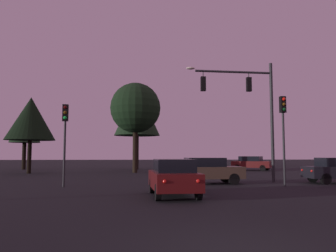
{
  "coord_description": "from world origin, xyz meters",
  "views": [
    {
      "loc": [
        -1.77,
        -6.05,
        1.7
      ],
      "look_at": [
        0.36,
        18.22,
        3.75
      ],
      "focal_mm": 36.42,
      "sensor_mm": 36.0,
      "label": 1
    }
  ],
  "objects_px": {
    "car_nearside_lane": "(173,177)",
    "car_crossing_right": "(207,170)",
    "traffic_light_corner_right": "(65,128)",
    "tree_left_far": "(25,126)",
    "tree_right_cluster": "(135,108)",
    "traffic_signal_mast_arm": "(249,101)",
    "tree_behind_sign": "(31,119)",
    "car_far_lane": "(252,163)",
    "traffic_light_corner_left": "(283,123)",
    "tree_center_horizon": "(137,111)"
  },
  "relations": [
    {
      "from": "traffic_light_corner_left",
      "to": "car_nearside_lane",
      "type": "xyz_separation_m",
      "value": [
        -6.44,
        -3.83,
        -2.64
      ]
    },
    {
      "from": "tree_behind_sign",
      "to": "car_nearside_lane",
      "type": "bearing_deg",
      "value": -57.84
    },
    {
      "from": "car_far_lane",
      "to": "tree_right_cluster",
      "type": "distance_m",
      "value": 14.1
    },
    {
      "from": "car_far_lane",
      "to": "tree_right_cluster",
      "type": "height_order",
      "value": "tree_right_cluster"
    },
    {
      "from": "traffic_light_corner_left",
      "to": "car_far_lane",
      "type": "relative_size",
      "value": 1.1
    },
    {
      "from": "car_nearside_lane",
      "to": "car_crossing_right",
      "type": "relative_size",
      "value": 0.96
    },
    {
      "from": "traffic_light_corner_left",
      "to": "car_far_lane",
      "type": "height_order",
      "value": "traffic_light_corner_left"
    },
    {
      "from": "traffic_light_corner_left",
      "to": "car_nearside_lane",
      "type": "relative_size",
      "value": 1.19
    },
    {
      "from": "car_far_lane",
      "to": "tree_left_far",
      "type": "height_order",
      "value": "tree_left_far"
    },
    {
      "from": "tree_center_horizon",
      "to": "tree_behind_sign",
      "type": "bearing_deg",
      "value": -141.61
    },
    {
      "from": "car_crossing_right",
      "to": "traffic_light_corner_right",
      "type": "bearing_deg",
      "value": -170.73
    },
    {
      "from": "traffic_light_corner_right",
      "to": "tree_left_far",
      "type": "distance_m",
      "value": 23.95
    },
    {
      "from": "traffic_signal_mast_arm",
      "to": "car_far_lane",
      "type": "height_order",
      "value": "traffic_signal_mast_arm"
    },
    {
      "from": "car_far_lane",
      "to": "traffic_light_corner_left",
      "type": "bearing_deg",
      "value": -103.5
    },
    {
      "from": "traffic_signal_mast_arm",
      "to": "car_far_lane",
      "type": "xyz_separation_m",
      "value": [
        5.29,
        15.38,
        -4.29
      ]
    },
    {
      "from": "car_nearside_lane",
      "to": "tree_left_far",
      "type": "height_order",
      "value": "tree_left_far"
    },
    {
      "from": "car_crossing_right",
      "to": "tree_center_horizon",
      "type": "bearing_deg",
      "value": 101.81
    },
    {
      "from": "tree_left_far",
      "to": "traffic_light_corner_left",
      "type": "bearing_deg",
      "value": -47.29
    },
    {
      "from": "tree_behind_sign",
      "to": "car_far_lane",
      "type": "bearing_deg",
      "value": 10.47
    },
    {
      "from": "traffic_light_corner_right",
      "to": "tree_behind_sign",
      "type": "relative_size",
      "value": 0.63
    },
    {
      "from": "car_far_lane",
      "to": "tree_behind_sign",
      "type": "xyz_separation_m",
      "value": [
        -22.1,
        -4.08,
        4.18
      ]
    },
    {
      "from": "traffic_light_corner_right",
      "to": "tree_left_far",
      "type": "height_order",
      "value": "tree_left_far"
    },
    {
      "from": "traffic_signal_mast_arm",
      "to": "car_crossing_right",
      "type": "distance_m",
      "value": 5.29
    },
    {
      "from": "car_far_lane",
      "to": "tree_behind_sign",
      "type": "distance_m",
      "value": 22.86
    },
    {
      "from": "car_nearside_lane",
      "to": "tree_right_cluster",
      "type": "relative_size",
      "value": 0.48
    },
    {
      "from": "traffic_light_corner_left",
      "to": "tree_behind_sign",
      "type": "xyz_separation_m",
      "value": [
        -17.73,
        14.13,
        1.54
      ]
    },
    {
      "from": "traffic_signal_mast_arm",
      "to": "tree_behind_sign",
      "type": "distance_m",
      "value": 20.25
    },
    {
      "from": "traffic_light_corner_left",
      "to": "traffic_light_corner_right",
      "type": "bearing_deg",
      "value": 176.84
    },
    {
      "from": "traffic_light_corner_right",
      "to": "tree_center_horizon",
      "type": "relative_size",
      "value": 0.45
    },
    {
      "from": "car_nearside_lane",
      "to": "tree_behind_sign",
      "type": "relative_size",
      "value": 0.59
    },
    {
      "from": "car_nearside_lane",
      "to": "car_far_lane",
      "type": "xyz_separation_m",
      "value": [
        10.81,
        22.04,
        0.0
      ]
    },
    {
      "from": "car_crossing_right",
      "to": "tree_center_horizon",
      "type": "distance_m",
      "value": 21.18
    },
    {
      "from": "traffic_light_corner_right",
      "to": "car_nearside_lane",
      "type": "xyz_separation_m",
      "value": [
        5.35,
        -4.48,
        -2.31
      ]
    },
    {
      "from": "traffic_signal_mast_arm",
      "to": "tree_left_far",
      "type": "relative_size",
      "value": 1.07
    },
    {
      "from": "tree_right_cluster",
      "to": "traffic_signal_mast_arm",
      "type": "bearing_deg",
      "value": -58.37
    },
    {
      "from": "car_nearside_lane",
      "to": "car_crossing_right",
      "type": "xyz_separation_m",
      "value": [
        2.56,
        5.77,
        0.0
      ]
    },
    {
      "from": "traffic_signal_mast_arm",
      "to": "tree_behind_sign",
      "type": "bearing_deg",
      "value": 146.1
    },
    {
      "from": "tree_left_far",
      "to": "car_crossing_right",
      "type": "bearing_deg",
      "value": -50.55
    },
    {
      "from": "traffic_light_corner_right",
      "to": "traffic_light_corner_left",
      "type": "bearing_deg",
      "value": -3.16
    },
    {
      "from": "traffic_signal_mast_arm",
      "to": "traffic_light_corner_right",
      "type": "xyz_separation_m",
      "value": [
        -10.87,
        -2.18,
        -1.98
      ]
    },
    {
      "from": "tree_left_far",
      "to": "tree_center_horizon",
      "type": "xyz_separation_m",
      "value": [
        12.92,
        -0.88,
        1.81
      ]
    },
    {
      "from": "car_nearside_lane",
      "to": "car_crossing_right",
      "type": "height_order",
      "value": "same"
    },
    {
      "from": "traffic_light_corner_left",
      "to": "tree_right_cluster",
      "type": "height_order",
      "value": "tree_right_cluster"
    },
    {
      "from": "traffic_light_corner_left",
      "to": "tree_center_horizon",
      "type": "xyz_separation_m",
      "value": [
        -8.03,
        21.81,
        3.39
      ]
    },
    {
      "from": "traffic_light_corner_right",
      "to": "car_crossing_right",
      "type": "bearing_deg",
      "value": 9.27
    },
    {
      "from": "car_far_lane",
      "to": "tree_left_far",
      "type": "xyz_separation_m",
      "value": [
        -25.33,
        4.48,
        4.21
      ]
    },
    {
      "from": "tree_left_far",
      "to": "tree_right_cluster",
      "type": "xyz_separation_m",
      "value": [
        12.78,
        -8.09,
        1.12
      ]
    },
    {
      "from": "traffic_light_corner_right",
      "to": "tree_right_cluster",
      "type": "height_order",
      "value": "tree_right_cluster"
    },
    {
      "from": "car_crossing_right",
      "to": "tree_behind_sign",
      "type": "relative_size",
      "value": 0.61
    },
    {
      "from": "traffic_light_corner_right",
      "to": "tree_left_far",
      "type": "bearing_deg",
      "value": 112.58
    }
  ]
}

